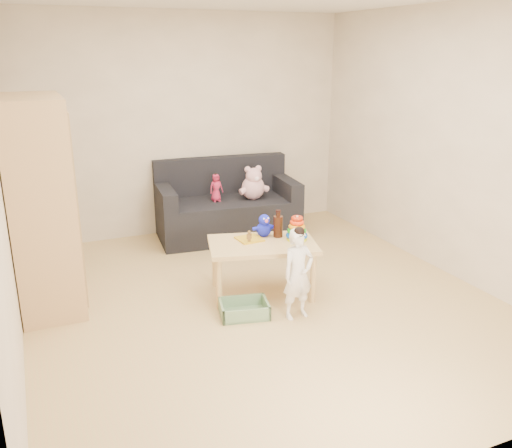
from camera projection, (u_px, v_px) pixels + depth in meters
name	position (u px, v px, depth m)	size (l,w,h in m)	color
room	(262.00, 159.00, 4.50)	(4.50, 4.50, 4.50)	tan
wardrobe	(41.00, 205.00, 4.60)	(0.50, 1.01, 1.82)	#DBAC78
sofa	(228.00, 218.00, 6.53)	(1.64, 0.82, 0.46)	black
play_table	(262.00, 268.00, 4.96)	(0.96, 0.61, 0.50)	tan
storage_bin	(244.00, 309.00, 4.61)	(0.41, 0.31, 0.12)	gray
toddler	(298.00, 275.00, 4.49)	(0.28, 0.19, 0.76)	white
pink_bear	(253.00, 185.00, 6.42)	(0.30, 0.25, 0.34)	#E7AAB7
doll	(216.00, 188.00, 6.33)	(0.16, 0.11, 0.32)	#C0244B
ring_stacker	(297.00, 230.00, 4.93)	(0.20, 0.20, 0.23)	#E8FF0D
brown_bottle	(278.00, 225.00, 5.01)	(0.09, 0.09, 0.26)	black
blue_plush	(264.00, 225.00, 5.03)	(0.18, 0.14, 0.22)	#1B25F8
wooden_figure	(249.00, 237.00, 4.86)	(0.05, 0.04, 0.12)	brown
yellow_book	(249.00, 239.00, 4.96)	(0.22, 0.22, 0.02)	gold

